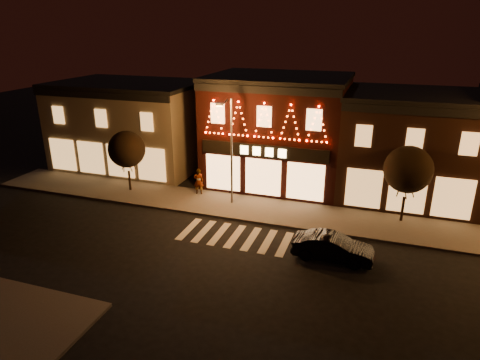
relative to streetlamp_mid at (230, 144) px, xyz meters
The scene contains 10 objects.
ground 9.45m from the streetlamp_mid, 77.51° to the right, with size 120.00×120.00×0.00m, color black.
sidewalk_far 5.75m from the streetlamp_mid, ahead, with size 44.00×4.00×0.15m, color #47423D.
building_left 12.63m from the streetlamp_mid, 152.54° to the left, with size 12.20×8.28×7.30m.
building_pulp 6.08m from the streetlamp_mid, 72.64° to the left, with size 10.20×8.34×8.30m.
building_right_a 12.73m from the streetlamp_mid, 27.20° to the left, with size 9.20×8.28×7.50m.
streetlamp_mid is the anchor object (origin of this frame).
tree_left 8.07m from the streetlamp_mid, behind, with size 2.68×2.68×4.47m.
tree_right 11.20m from the streetlamp_mid, ahead, with size 2.90×2.90×4.84m.
dark_sedan 9.77m from the streetlamp_mid, 33.31° to the right, with size 1.48×4.23×1.39m, color black.
pedestrian 4.41m from the streetlamp_mid, 160.40° to the left, with size 0.70×0.46×1.92m, color gray.
Camera 1 is at (7.43, -17.07, 11.76)m, focal length 31.69 mm.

